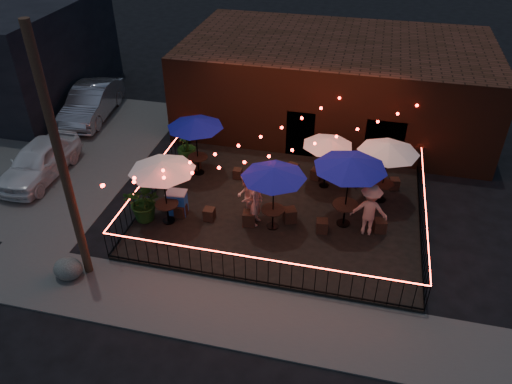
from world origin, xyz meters
TOP-DOWN VIEW (x-y plane):
  - ground at (0.00, 0.00)m, footprint 110.00×110.00m
  - patio at (0.00, 2.00)m, footprint 10.00×8.00m
  - sidewalk at (0.00, -3.25)m, footprint 18.00×2.50m
  - parking_lot at (-12.00, 4.00)m, footprint 11.00×12.00m
  - brick_building at (1.00, 9.99)m, footprint 14.00×8.00m
  - utility_pole at (-5.40, -2.60)m, footprint 0.26×0.26m
  - fence_front at (0.00, -2.00)m, footprint 10.00×0.04m
  - fence_left at (-5.00, 2.00)m, footprint 0.04×8.00m
  - fence_right at (5.00, 2.00)m, footprint 0.04×8.00m
  - festoon_lights at (-1.01, 1.70)m, footprint 10.02×8.72m
  - cafe_table_0 at (-3.80, 0.27)m, footprint 2.84×2.84m
  - cafe_table_1 at (-3.80, 3.63)m, footprint 2.49×2.49m
  - cafe_table_2 at (-0.09, 0.84)m, footprint 2.50×2.50m
  - cafe_table_3 at (1.36, 3.87)m, footprint 2.44×2.44m
  - cafe_table_4 at (2.33, 1.59)m, footprint 2.85×2.85m
  - cafe_table_5 at (3.57, 3.39)m, footprint 2.26×2.26m
  - bistro_chair_0 at (-3.48, 0.70)m, footprint 0.44×0.44m
  - bistro_chair_1 at (-2.41, 0.74)m, footprint 0.38×0.38m
  - bistro_chair_2 at (-3.99, 3.83)m, footprint 0.36×0.36m
  - bistro_chair_3 at (-2.14, 3.64)m, footprint 0.34×0.34m
  - bistro_chair_4 at (-0.94, 0.79)m, footprint 0.48×0.48m
  - bistro_chair_5 at (0.43, 1.32)m, footprint 0.57×0.57m
  - bistro_chair_6 at (-0.03, 4.32)m, footprint 0.57×0.57m
  - bistro_chair_7 at (0.96, 4.30)m, footprint 0.44×0.44m
  - bistro_chair_8 at (1.63, 0.98)m, footprint 0.45×0.45m
  - bistro_chair_9 at (3.59, 1.46)m, footprint 0.49×0.49m
  - bistro_chair_10 at (2.54, 4.18)m, footprint 0.45×0.45m
  - bistro_chair_11 at (4.05, 4.30)m, footprint 0.44×0.44m
  - patron_a at (-0.71, 0.92)m, footprint 0.46×0.67m
  - patron_b at (-1.15, 1.18)m, footprint 0.71×0.89m
  - patron_c at (3.15, 1.29)m, footprint 1.26×0.73m
  - potted_shrub_a at (-4.60, 0.22)m, footprint 1.39×1.22m
  - potted_shrub_b at (-4.60, 2.39)m, footprint 0.82×0.66m
  - potted_shrub_c at (-4.60, 4.46)m, footprint 0.94×0.94m
  - cooler at (-3.64, 0.82)m, footprint 0.75×0.57m
  - boulder at (-5.86, -2.98)m, footprint 1.12×1.04m
  - car_white at (-10.09, 2.09)m, footprint 1.79×4.36m
  - car_silver at (-10.73, 7.60)m, footprint 2.32×5.10m

SIDE VIEW (x-z plane):
  - ground at x=0.00m, z-range 0.00..0.00m
  - parking_lot at x=-12.00m, z-range 0.00..0.02m
  - sidewalk at x=0.00m, z-range 0.00..0.05m
  - patio at x=0.00m, z-range 0.00..0.15m
  - bistro_chair_3 at x=-2.14m, z-range 0.15..0.55m
  - bistro_chair_10 at x=2.54m, z-range 0.15..0.55m
  - boulder at x=-5.86m, z-range 0.00..0.71m
  - bistro_chair_2 at x=-3.99m, z-range 0.15..0.57m
  - bistro_chair_11 at x=4.05m, z-range 0.15..0.59m
  - bistro_chair_7 at x=0.96m, z-range 0.15..0.59m
  - bistro_chair_1 at x=-2.41m, z-range 0.15..0.60m
  - bistro_chair_0 at x=-3.48m, z-range 0.15..0.61m
  - bistro_chair_8 at x=1.63m, z-range 0.15..0.62m
  - bistro_chair_9 at x=3.59m, z-range 0.15..0.63m
  - bistro_chair_5 at x=0.43m, z-range 0.15..0.66m
  - bistro_chair_6 at x=-0.03m, z-range 0.15..0.66m
  - bistro_chair_4 at x=-0.94m, z-range 0.15..0.67m
  - cooler at x=-3.64m, z-range 0.16..1.10m
  - fence_front at x=0.00m, z-range 0.14..1.18m
  - fence_left at x=-5.00m, z-range 0.14..1.18m
  - fence_right at x=5.00m, z-range 0.14..1.18m
  - car_white at x=-10.09m, z-range 0.00..1.48m
  - car_silver at x=-10.73m, z-range 0.00..1.62m
  - potted_shrub_c at x=-4.60m, z-range 0.15..1.61m
  - potted_shrub_b at x=-4.60m, z-range 0.15..1.62m
  - potted_shrub_a at x=-4.60m, z-range 0.15..1.65m
  - patron_a at x=-0.71m, z-range 0.15..1.90m
  - patron_b at x=-1.15m, z-range 0.15..1.94m
  - patron_c at x=3.15m, z-range 0.15..2.10m
  - brick_building at x=1.00m, z-range 0.00..4.00m
  - cafe_table_3 at x=1.36m, z-range 1.04..3.18m
  - cafe_table_2 at x=-0.09m, z-range 1.16..3.62m
  - cafe_table_5 at x=3.57m, z-range 1.17..3.62m
  - cafe_table_1 at x=-3.80m, z-range 1.17..3.64m
  - cafe_table_0 at x=-3.80m, z-range 1.19..3.71m
  - festoon_lights at x=-1.01m, z-range 1.86..3.18m
  - cafe_table_4 at x=2.33m, z-range 1.28..4.03m
  - utility_pole at x=-5.40m, z-range 0.00..8.00m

